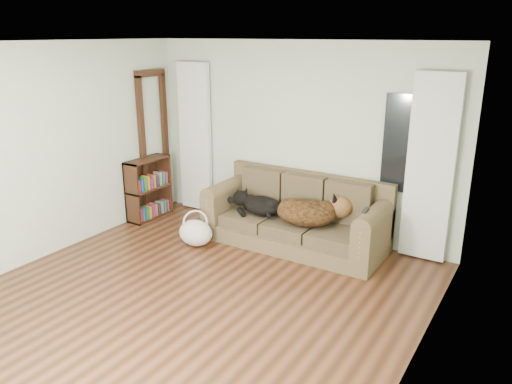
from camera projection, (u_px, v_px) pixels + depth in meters
The scene contains 15 objects.
floor at pixel (184, 305), 5.15m from camera, with size 5.00×5.00×0.00m, color #351D0F.
ceiling at pixel (170, 43), 4.36m from camera, with size 5.00×5.00×0.00m, color white.
wall_back at pixel (297, 139), 6.78m from camera, with size 4.50×0.04×2.60m, color beige.
wall_left at pixel (30, 156), 5.88m from camera, with size 0.04×5.00×2.60m, color beige.
wall_right at pixel (416, 232), 3.63m from camera, with size 0.04×5.00×2.60m, color beige.
curtain_left at pixel (195, 138), 7.61m from camera, with size 0.55×0.08×2.25m, color silver.
curtain_right at pixel (430, 169), 5.87m from camera, with size 0.55×0.08×2.25m, color silver.
window_pane at pixel (403, 144), 6.00m from camera, with size 0.50×0.03×1.20m, color black.
door_casing at pixel (154, 145), 7.59m from camera, with size 0.07×0.60×2.10m, color black.
sofa at pixel (294, 212), 6.49m from camera, with size 2.37×1.02×0.97m, color #4D3D2C.
dog_black_lab at pixel (260, 204), 6.70m from camera, with size 0.59×0.41×0.25m, color black.
dog_shepherd at pixel (310, 214), 6.33m from camera, with size 0.79×0.56×0.35m, color black.
tv_remote at pixel (365, 210), 5.76m from camera, with size 0.05×0.18×0.02m, color black.
tote_bag at pixel (196, 234), 6.56m from camera, with size 0.47×0.36×0.34m, color silver.
bookshelf at pixel (148, 186), 7.46m from camera, with size 0.27×0.73×0.91m, color black.
Camera 1 is at (3.02, -3.48, 2.68)m, focal length 35.00 mm.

